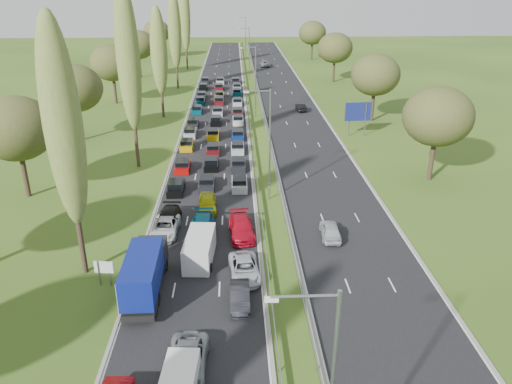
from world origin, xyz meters
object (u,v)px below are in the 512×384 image
object	(u,v)px
near_car_2	(165,227)
blue_lorry	(145,272)
info_sign	(104,270)
white_van_rear	(200,247)
direction_sign	(358,113)
near_car_3	(168,219)

from	to	relation	value
near_car_2	blue_lorry	world-z (taller)	blue_lorry
info_sign	blue_lorry	bearing A→B (deg)	-20.34
blue_lorry	white_van_rear	world-z (taller)	blue_lorry
white_van_rear	direction_sign	world-z (taller)	direction_sign
near_car_2	blue_lorry	size ratio (longest dim) A/B	0.60
near_car_2	blue_lorry	bearing A→B (deg)	-89.46
blue_lorry	direction_sign	bearing A→B (deg)	57.04
near_car_3	white_van_rear	bearing A→B (deg)	-58.51
white_van_rear	direction_sign	distance (m)	41.68
blue_lorry	white_van_rear	xyz separation A→B (m)	(3.75, 4.88, -0.73)
direction_sign	blue_lorry	bearing A→B (deg)	-122.15
near_car_2	white_van_rear	xyz separation A→B (m)	(3.50, -4.63, 0.42)
blue_lorry	white_van_rear	distance (m)	6.20
info_sign	near_car_3	bearing A→B (deg)	69.59
near_car_3	direction_sign	size ratio (longest dim) A/B	1.01
near_car_3	blue_lorry	xyz separation A→B (m)	(-0.30, -11.21, 1.10)
info_sign	near_car_2	bearing A→B (deg)	66.14
near_car_3	direction_sign	distance (m)	38.60
near_car_2	info_sign	xyz separation A→B (m)	(-3.65, -8.25, 0.64)
near_car_3	direction_sign	world-z (taller)	direction_sign
near_car_2	info_sign	bearing A→B (deg)	-111.84
blue_lorry	info_sign	size ratio (longest dim) A/B	4.07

